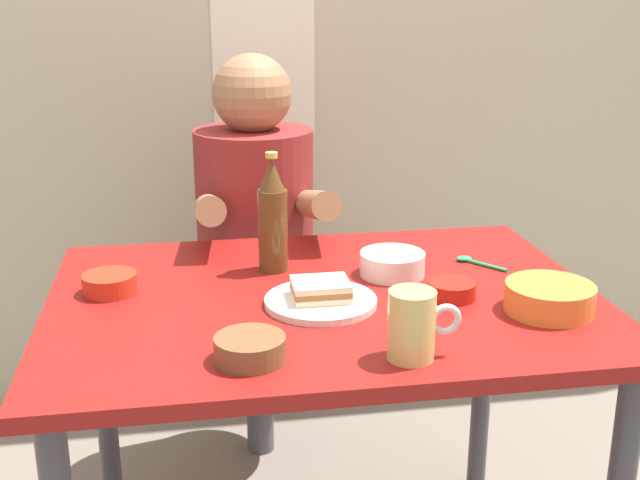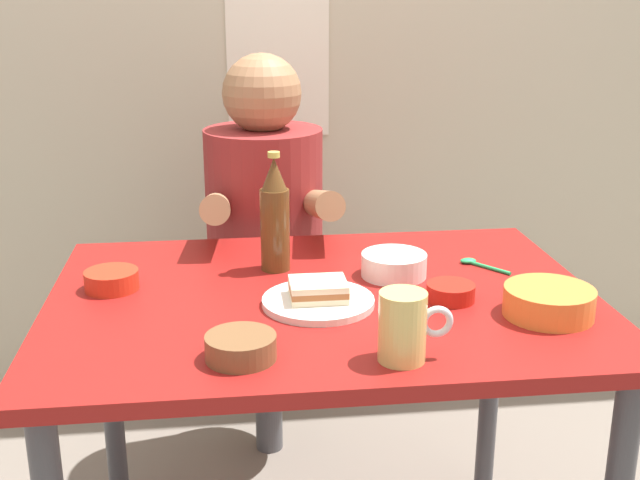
% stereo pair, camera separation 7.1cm
% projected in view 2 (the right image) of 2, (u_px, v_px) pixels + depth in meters
% --- Properties ---
extents(dining_table, '(1.10, 0.80, 0.74)m').
position_uv_depth(dining_table, '(323.00, 337.00, 1.64)').
color(dining_table, maroon).
rests_on(dining_table, ground).
extents(stool, '(0.34, 0.34, 0.45)m').
position_uv_depth(stool, '(267.00, 342.00, 2.32)').
color(stool, '#4C4C51').
rests_on(stool, ground).
extents(person_seated, '(0.33, 0.56, 0.72)m').
position_uv_depth(person_seated, '(265.00, 204.00, 2.18)').
color(person_seated, maroon).
rests_on(person_seated, stool).
extents(plate_orange, '(0.22, 0.22, 0.01)m').
position_uv_depth(plate_orange, '(318.00, 301.00, 1.56)').
color(plate_orange, silver).
rests_on(plate_orange, dining_table).
extents(sandwich, '(0.11, 0.09, 0.04)m').
position_uv_depth(sandwich, '(318.00, 290.00, 1.55)').
color(sandwich, beige).
rests_on(sandwich, plate_orange).
extents(beer_mug, '(0.13, 0.08, 0.12)m').
position_uv_depth(beer_mug, '(404.00, 326.00, 1.31)').
color(beer_mug, '#D1BC66').
rests_on(beer_mug, dining_table).
extents(beer_bottle, '(0.06, 0.06, 0.26)m').
position_uv_depth(beer_bottle, '(275.00, 217.00, 1.72)').
color(beer_bottle, '#593819').
rests_on(beer_bottle, dining_table).
extents(soup_bowl_orange, '(0.17, 0.17, 0.05)m').
position_uv_depth(soup_bowl_orange, '(549.00, 301.00, 1.50)').
color(soup_bowl_orange, orange).
rests_on(soup_bowl_orange, dining_table).
extents(sauce_bowl_chili, '(0.11, 0.11, 0.04)m').
position_uv_depth(sauce_bowl_chili, '(112.00, 279.00, 1.63)').
color(sauce_bowl_chili, red).
rests_on(sauce_bowl_chili, dining_table).
extents(sambal_bowl_red, '(0.10, 0.10, 0.03)m').
position_uv_depth(sambal_bowl_red, '(451.00, 291.00, 1.58)').
color(sambal_bowl_red, '#B21E14').
rests_on(sambal_bowl_red, dining_table).
extents(rice_bowl_white, '(0.14, 0.14, 0.05)m').
position_uv_depth(rice_bowl_white, '(394.00, 264.00, 1.71)').
color(rice_bowl_white, silver).
rests_on(rice_bowl_white, dining_table).
extents(condiment_bowl_brown, '(0.12, 0.12, 0.04)m').
position_uv_depth(condiment_bowl_brown, '(241.00, 346.00, 1.33)').
color(condiment_bowl_brown, brown).
rests_on(condiment_bowl_brown, dining_table).
extents(spoon, '(0.09, 0.10, 0.01)m').
position_uv_depth(spoon, '(476.00, 263.00, 1.78)').
color(spoon, '#26A559').
rests_on(spoon, dining_table).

